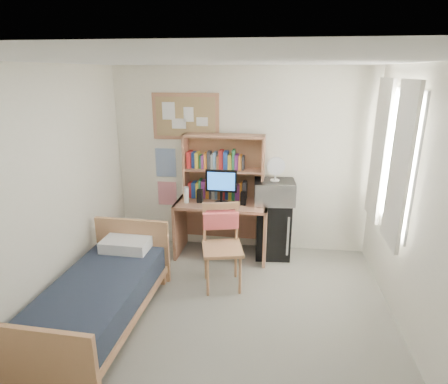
# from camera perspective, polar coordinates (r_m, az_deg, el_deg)

# --- Properties ---
(floor) EXTENTS (3.60, 4.20, 0.02)m
(floor) POSITION_cam_1_polar(r_m,az_deg,el_deg) (4.00, -0.45, -21.30)
(floor) COLOR gray
(floor) RESTS_ON ground
(ceiling) EXTENTS (3.60, 4.20, 0.02)m
(ceiling) POSITION_cam_1_polar(r_m,az_deg,el_deg) (3.10, -0.58, 19.38)
(ceiling) COLOR white
(ceiling) RESTS_ON wall_back
(wall_back) EXTENTS (3.60, 0.04, 2.60)m
(wall_back) POSITION_cam_1_polar(r_m,az_deg,el_deg) (5.33, 2.61, 4.67)
(wall_back) COLOR white
(wall_back) RESTS_ON floor
(wall_left) EXTENTS (0.04, 4.20, 2.60)m
(wall_left) POSITION_cam_1_polar(r_m,az_deg,el_deg) (3.99, -27.09, -1.96)
(wall_left) COLOR white
(wall_left) RESTS_ON floor
(wall_right) EXTENTS (0.04, 4.20, 2.60)m
(wall_right) POSITION_cam_1_polar(r_m,az_deg,el_deg) (3.58, 29.49, -4.49)
(wall_right) COLOR white
(wall_right) RESTS_ON floor
(window_unit) EXTENTS (0.10, 1.40, 1.70)m
(window_unit) POSITION_cam_1_polar(r_m,az_deg,el_deg) (4.56, 24.16, 4.71)
(window_unit) COLOR white
(window_unit) RESTS_ON wall_right
(curtain_left) EXTENTS (0.04, 0.55, 1.70)m
(curtain_left) POSITION_cam_1_polar(r_m,az_deg,el_deg) (4.18, 25.23, 3.48)
(curtain_left) COLOR white
(curtain_left) RESTS_ON wall_right
(curtain_right) EXTENTS (0.04, 0.55, 1.70)m
(curtain_right) POSITION_cam_1_polar(r_m,az_deg,el_deg) (4.93, 22.57, 5.80)
(curtain_right) COLOR white
(curtain_right) RESTS_ON wall_right
(bulletin_board) EXTENTS (0.94, 0.03, 0.64)m
(bulletin_board) POSITION_cam_1_polar(r_m,az_deg,el_deg) (5.33, -5.86, 11.37)
(bulletin_board) COLOR tan
(bulletin_board) RESTS_ON wall_back
(poster_wave) EXTENTS (0.30, 0.01, 0.42)m
(poster_wave) POSITION_cam_1_polar(r_m,az_deg,el_deg) (5.53, -8.87, 4.43)
(poster_wave) COLOR #27549F
(poster_wave) RESTS_ON wall_back
(poster_japan) EXTENTS (0.28, 0.01, 0.36)m
(poster_japan) POSITION_cam_1_polar(r_m,az_deg,el_deg) (5.66, -8.64, -0.20)
(poster_japan) COLOR red
(poster_japan) RESTS_ON wall_back
(desk) EXTENTS (1.30, 0.68, 0.80)m
(desk) POSITION_cam_1_polar(r_m,az_deg,el_deg) (5.32, -0.28, -5.59)
(desk) COLOR #B07655
(desk) RESTS_ON floor
(desk_chair) EXTENTS (0.62, 0.62, 1.03)m
(desk_chair) POSITION_cam_1_polar(r_m,az_deg,el_deg) (4.51, -0.26, -8.52)
(desk_chair) COLOR tan
(desk_chair) RESTS_ON floor
(mini_fridge) EXTENTS (0.50, 0.50, 0.80)m
(mini_fridge) POSITION_cam_1_polar(r_m,az_deg,el_deg) (5.35, 7.43, -5.57)
(mini_fridge) COLOR black
(mini_fridge) RESTS_ON floor
(bed) EXTENTS (0.96, 1.82, 0.49)m
(bed) POSITION_cam_1_polar(r_m,az_deg,el_deg) (4.23, -18.51, -15.70)
(bed) COLOR #1B2231
(bed) RESTS_ON floor
(hutch) EXTENTS (1.12, 0.32, 0.91)m
(hutch) POSITION_cam_1_polar(r_m,az_deg,el_deg) (5.18, -0.01, 3.75)
(hutch) COLOR #B07655
(hutch) RESTS_ON desk
(monitor) EXTENTS (0.43, 0.05, 0.45)m
(monitor) POSITION_cam_1_polar(r_m,az_deg,el_deg) (5.04, -0.41, 0.65)
(monitor) COLOR black
(monitor) RESTS_ON desk
(keyboard) EXTENTS (0.45, 0.16, 0.02)m
(keyboard) POSITION_cam_1_polar(r_m,az_deg,el_deg) (4.98, -0.68, -2.19)
(keyboard) COLOR black
(keyboard) RESTS_ON desk
(speaker_left) EXTENTS (0.08, 0.08, 0.18)m
(speaker_left) POSITION_cam_1_polar(r_m,az_deg,el_deg) (5.14, -3.70, -0.61)
(speaker_left) COLOR black
(speaker_left) RESTS_ON desk
(speaker_right) EXTENTS (0.08, 0.08, 0.18)m
(speaker_right) POSITION_cam_1_polar(r_m,az_deg,el_deg) (5.05, 2.95, -1.00)
(speaker_right) COLOR black
(speaker_right) RESTS_ON desk
(water_bottle) EXTENTS (0.07, 0.07, 0.22)m
(water_bottle) POSITION_cam_1_polar(r_m,az_deg,el_deg) (5.14, -5.76, -0.44)
(water_bottle) COLOR white
(water_bottle) RESTS_ON desk
(hoodie) EXTENTS (0.45, 0.23, 0.21)m
(hoodie) POSITION_cam_1_polar(r_m,az_deg,el_deg) (4.57, -0.51, -4.25)
(hoodie) COLOR #FF6161
(hoodie) RESTS_ON desk_chair
(microwave) EXTENTS (0.56, 0.44, 0.31)m
(microwave) POSITION_cam_1_polar(r_m,az_deg,el_deg) (5.13, 7.69, 0.05)
(microwave) COLOR #B5B5BA
(microwave) RESTS_ON mini_fridge
(desk_fan) EXTENTS (0.26, 0.26, 0.30)m
(desk_fan) POSITION_cam_1_polar(r_m,az_deg,el_deg) (5.05, 7.83, 3.35)
(desk_fan) COLOR white
(desk_fan) RESTS_ON microwave
(pillow) EXTENTS (0.56, 0.41, 0.13)m
(pillow) POSITION_cam_1_polar(r_m,az_deg,el_deg) (4.66, -14.62, -7.65)
(pillow) COLOR white
(pillow) RESTS_ON bed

